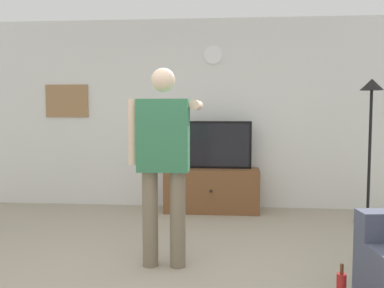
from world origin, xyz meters
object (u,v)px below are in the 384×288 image
(tv_stand, at_px, (212,190))
(framed_picture, at_px, (67,101))
(floor_lamp, at_px, (371,120))
(wall_clock, at_px, (213,55))
(person_standing_nearer_lamp, at_px, (164,154))
(television, at_px, (212,145))

(tv_stand, distance_m, framed_picture, 2.50)
(tv_stand, bearing_deg, floor_lamp, -12.19)
(wall_clock, bearing_deg, tv_stand, -90.00)
(floor_lamp, relative_size, person_standing_nearer_lamp, 1.01)
(floor_lamp, distance_m, person_standing_nearer_lamp, 2.88)
(framed_picture, distance_m, floor_lamp, 4.18)
(tv_stand, xyz_separation_m, framed_picture, (-2.15, 0.30, 1.24))
(framed_picture, bearing_deg, person_standing_nearer_lamp, -53.21)
(tv_stand, height_order, floor_lamp, floor_lamp)
(wall_clock, distance_m, person_standing_nearer_lamp, 2.70)
(tv_stand, height_order, wall_clock, wall_clock)
(television, bearing_deg, framed_picture, 173.40)
(tv_stand, relative_size, television, 1.19)
(framed_picture, height_order, person_standing_nearer_lamp, framed_picture)
(person_standing_nearer_lamp, bearing_deg, television, 80.88)
(tv_stand, distance_m, television, 0.63)
(wall_clock, height_order, framed_picture, wall_clock)
(floor_lamp, bearing_deg, television, 166.53)
(framed_picture, bearing_deg, tv_stand, -7.82)
(television, xyz_separation_m, person_standing_nearer_lamp, (-0.35, -2.16, 0.09))
(wall_clock, xyz_separation_m, framed_picture, (-2.15, 0.00, -0.65))
(wall_clock, relative_size, framed_picture, 0.41)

